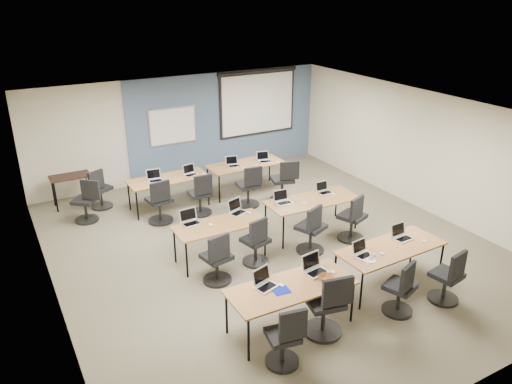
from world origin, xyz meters
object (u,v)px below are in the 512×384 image
training_table_mid_left (220,226)px  task_chair_3 (448,281)px  training_table_back_left (168,180)px  task_chair_8 (160,205)px  laptop_6 (283,200)px  laptop_10 (233,164)px  task_chair_6 (311,233)px  laptop_3 (401,235)px  laptop_8 (155,178)px  laptop_11 (264,159)px  task_chair_1 (327,309)px  laptop_2 (362,252)px  task_chair_9 (201,198)px  task_chair_5 (256,245)px  laptop_1 (314,268)px  task_chair_7 (353,222)px  task_chair_11 (284,184)px  laptop_5 (237,209)px  utility_table (70,180)px  whiteboard (173,126)px  laptop_0 (264,282)px  training_table_mid_right (312,201)px  laptop_9 (190,172)px  training_table_front_left (291,288)px  projector_screen (258,99)px  training_table_front_right (391,249)px  laptop_7 (324,190)px  task_chair_2 (401,292)px  task_chair_0 (285,342)px  laptop_4 (190,220)px  task_chair_10 (249,189)px  spare_chair_b (87,204)px  spare_chair_a (100,192)px

training_table_mid_left → task_chair_3: task_chair_3 is taller
training_table_back_left → task_chair_8: size_ratio=1.79×
laptop_6 → laptop_10: bearing=91.0°
task_chair_6 → laptop_3: bearing=-79.2°
laptop_8 → laptop_11: 2.81m
task_chair_1 → laptop_2: size_ratio=3.41×
task_chair_1 → task_chair_9: 4.76m
task_chair_5 → laptop_6: (1.04, 0.77, 0.39)m
laptop_1 → task_chair_7: size_ratio=0.35×
laptop_6 → task_chair_8: 2.70m
task_chair_11 → task_chair_5: bearing=-116.2°
laptop_5 → laptop_6: (1.03, -0.03, -0.00)m
utility_table → whiteboard: bearing=10.4°
whiteboard → laptop_0: size_ratio=3.81×
laptop_3 → training_table_mid_right: bearing=95.6°
laptop_5 → laptop_9: (-0.00, 2.37, -0.00)m
laptop_5 → task_chair_11: 2.48m
training_table_front_left → task_chair_6: bearing=48.3°
projector_screen → training_table_front_right: size_ratio=1.26×
training_table_mid_left → laptop_7: (2.57, 0.29, 0.11)m
task_chair_2 → task_chair_9: (-1.25, 4.92, 0.01)m
task_chair_0 → laptop_1: (1.04, 0.82, 0.40)m
task_chair_7 → laptop_9: (-2.13, 3.30, 0.37)m
laptop_1 → task_chair_7: bearing=28.9°
training_table_front_right → laptop_8: 5.50m
laptop_4 → laptop_8: laptop_4 is taller
laptop_7 → task_chair_9: 2.74m
training_table_back_left → laptop_1: 4.94m
training_table_mid_right → training_table_mid_left: bearing=-174.4°
laptop_2 → task_chair_6: bearing=78.8°
training_table_back_left → task_chair_10: 1.88m
whiteboard → training_table_mid_right: size_ratio=0.66×
spare_chair_b → projector_screen: bearing=54.5°
spare_chair_a → task_chair_3: bearing=-86.0°
laptop_7 → task_chair_10: 1.88m
laptop_1 → task_chair_8: size_ratio=0.35×
task_chair_11 → laptop_0: bearing=-110.0°
laptop_0 → laptop_6: size_ratio=1.03×
laptop_3 → task_chair_10: task_chair_10 is taller
whiteboard → utility_table: bearing=-169.9°
training_table_back_left → utility_table: (-1.94, 1.21, -0.03)m
laptop_5 → task_chair_10: (1.13, 1.58, -0.37)m
laptop_1 → laptop_6: laptop_1 is taller
task_chair_3 → task_chair_9: bearing=102.6°
spare_chair_a → laptop_11: bearing=-39.3°
utility_table → laptop_7: bearing=-38.3°
task_chair_3 → task_chair_11: (-0.12, 4.79, 0.03)m
training_table_front_left → task_chair_2: bearing=-17.5°
training_table_front_left → spare_chair_a: bearing=105.0°
task_chair_1 → laptop_6: size_ratio=3.24×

